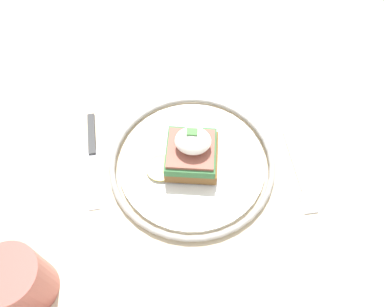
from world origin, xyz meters
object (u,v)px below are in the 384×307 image
object	(u,v)px
sandwich	(191,151)
fork	(299,174)
plate	(192,162)
cup	(18,281)
knife	(92,151)

from	to	relation	value
sandwich	fork	bearing A→B (deg)	177.88
plate	sandwich	bearing A→B (deg)	63.69
fork	cup	world-z (taller)	cup
cup	knife	bearing A→B (deg)	-100.08
sandwich	cup	xyz separation A→B (m)	(0.21, 0.21, 0.00)
knife	cup	xyz separation A→B (m)	(0.04, 0.23, 0.04)
fork	sandwich	bearing A→B (deg)	-2.12
plate	fork	distance (m)	0.18
plate	knife	xyz separation A→B (m)	(0.17, -0.01, -0.01)
sandwich	knife	bearing A→B (deg)	-5.47
fork	cup	size ratio (longest dim) A/B	1.76
plate	sandwich	size ratio (longest dim) A/B	2.39
plate	sandwich	xyz separation A→B (m)	(0.00, 0.00, 0.04)
sandwich	cup	distance (m)	0.30
plate	knife	world-z (taller)	plate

